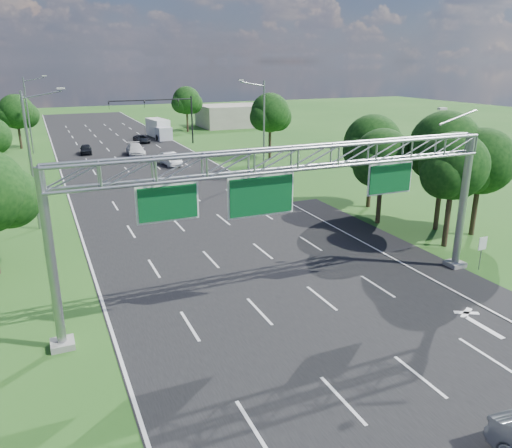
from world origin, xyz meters
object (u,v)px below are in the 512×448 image
regulatory_sign (482,246)px  box_truck (159,129)px  traffic_signal (169,109)px  sign_gantry (296,171)px

regulatory_sign → box_truck: 61.84m
traffic_signal → box_truck: 8.51m
sign_gantry → regulatory_sign: 13.25m
traffic_signal → sign_gantry: bearing=-97.7°
sign_gantry → traffic_signal: (7.15, 53.00, -1.72)m
regulatory_sign → traffic_signal: traffic_signal is taller
sign_gantry → box_truck: 61.32m
regulatory_sign → traffic_signal: 54.37m
sign_gantry → box_truck: (7.32, 60.64, -5.47)m
regulatory_sign → traffic_signal: bearing=95.2°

